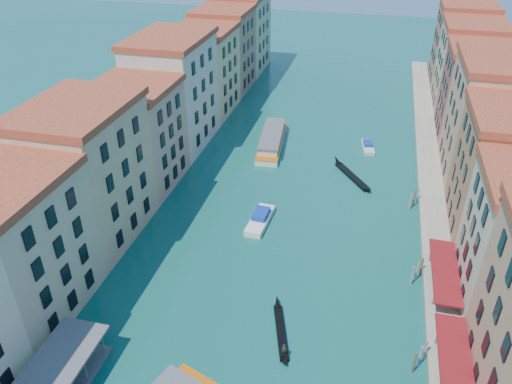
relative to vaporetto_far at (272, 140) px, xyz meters
The scene contains 10 objects.
left_bank_palazzos 22.41m from the vaporetto_far, 152.74° to the right, with size 12.80×128.40×21.00m.
right_bank_palazzos 39.60m from the vaporetto_far, 13.73° to the right, with size 12.80×128.40×21.00m.
quay 30.96m from the vaporetto_far, 17.25° to the right, with size 4.00×140.00×1.00m, color gray.
restaurant_awnings 59.22m from the vaporetto_far, 59.83° to the right, with size 3.20×44.55×3.12m.
mooring_poles_right 52.63m from the vaporetto_far, 59.56° to the right, with size 1.44×54.24×3.20m.
vaporetto_far is the anchor object (origin of this frame).
gondola_fore 48.71m from the vaporetto_far, 76.22° to the right, with size 3.95×10.47×2.14m.
gondola_far 18.65m from the vaporetto_far, 28.77° to the right, with size 8.32×11.36×1.86m.
motorboat_mid 26.75m from the vaporetto_far, 81.18° to the right, with size 2.99×8.17×1.67m.
motorboat_far 18.77m from the vaporetto_far, ahead, with size 2.97×6.41×1.28m.
Camera 1 is at (11.04, -12.70, 43.47)m, focal length 35.00 mm.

